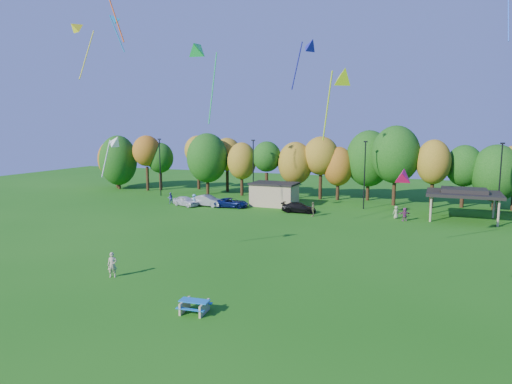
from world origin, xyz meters
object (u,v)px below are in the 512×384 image
at_px(picnic_table, 194,305).
at_px(car_d, 299,208).
at_px(car_a, 186,201).
at_px(car_c, 231,203).
at_px(kite_flyer, 112,265).
at_px(car_b, 207,201).

bearing_deg(picnic_table, car_d, 90.35).
distance_m(car_a, car_c, 6.54).
distance_m(kite_flyer, car_a, 30.32).
height_order(picnic_table, car_d, car_d).
distance_m(kite_flyer, car_d, 30.08).
relative_size(kite_flyer, car_a, 0.46).
distance_m(car_b, car_d, 13.16).
bearing_deg(car_c, car_d, -99.77).
relative_size(car_a, car_c, 0.87).
height_order(kite_flyer, car_a, kite_flyer).
bearing_deg(car_a, car_d, -67.23).
bearing_deg(car_b, car_d, -85.45).
height_order(car_a, car_b, car_b).
distance_m(kite_flyer, car_c, 30.07).
distance_m(picnic_table, car_d, 33.20).
height_order(car_a, car_d, car_a).
height_order(kite_flyer, car_d, kite_flyer).
xyz_separation_m(car_c, car_d, (9.63, -0.17, -0.00)).
relative_size(kite_flyer, car_c, 0.40).
xyz_separation_m(kite_flyer, car_a, (-10.63, 28.39, -0.24)).
bearing_deg(car_a, kite_flyer, -140.99).
relative_size(picnic_table, car_b, 0.41).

